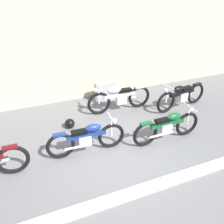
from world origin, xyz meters
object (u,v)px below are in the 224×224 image
Objects in this scene: motorcycle_silver at (119,98)px; motorcycle_black at (181,96)px; stone_marker at (106,92)px; helmet at (70,123)px; motorcycle_green at (168,126)px; motorcycle_blue at (87,138)px.

motorcycle_silver is 2.09m from motorcycle_black.
motorcycle_black reaches higher than stone_marker.
motorcycle_black is (2.00, -0.62, -0.02)m from motorcycle_silver.
helmet is 0.14× the size of motorcycle_black.
motorcycle_green reaches higher than stone_marker.
motorcycle_green is (2.29, -1.62, 0.29)m from helmet.
helmet is 1.86m from motorcycle_silver.
stone_marker reaches higher than helmet.
stone_marker is 2.09m from helmet.
helmet is at bearing 144.60° from motorcycle_green.
helmet is at bearing -141.88° from stone_marker.
helmet is 2.81m from motorcycle_green.
stone_marker is 2.64× the size of helmet.
motorcycle_green is (2.15, -0.31, 0.01)m from motorcycle_blue.
motorcycle_blue is 2.17m from motorcycle_green.
motorcycle_blue is at bearing -120.09° from stone_marker.
stone_marker is at bearing 62.92° from motorcycle_blue.
helmet is 0.13× the size of motorcycle_silver.
motorcycle_green reaches higher than motorcycle_blue.
helmet is at bearing -10.81° from motorcycle_black.
motorcycle_silver is (0.14, -0.86, 0.12)m from stone_marker.
motorcycle_silver is at bearing -25.10° from motorcycle_black.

